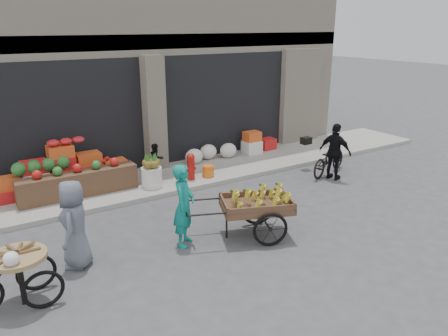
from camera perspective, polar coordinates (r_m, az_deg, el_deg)
ground at (r=8.81m, az=4.80°, el=-9.20°), size 80.00×80.00×0.00m
sidewalk at (r=12.03m, az=-7.02°, el=-1.26°), size 18.00×2.20×0.12m
building at (r=15.02m, az=-14.28°, el=15.13°), size 14.00×6.45×7.00m
fruit_display at (r=11.33m, az=-19.14°, el=-0.14°), size 3.10×1.12×1.24m
pineapple_bin at (r=11.21m, az=-9.42°, el=-1.18°), size 0.52×0.52×0.50m
fire_hydrant at (r=11.57m, az=-4.36°, el=0.34°), size 0.22×0.22×0.71m
orange_bucket at (r=11.83m, az=-2.08°, el=-0.40°), size 0.32×0.32×0.30m
right_bay_goods at (r=13.66m, az=1.75°, el=2.79°), size 3.35×0.60×0.70m
seated_person at (r=11.82m, az=-8.85°, el=0.97°), size 0.51×0.43×0.93m
banana_cart at (r=8.64m, az=3.95°, el=-4.59°), size 2.49×1.69×0.97m
vendor_woman at (r=8.29m, az=-5.26°, el=-4.89°), size 0.68×0.70×1.62m
tricycle_cart at (r=7.34m, az=-25.18°, el=-12.07°), size 1.42×0.85×0.95m
vendor_grey at (r=7.98m, az=-18.94°, el=-6.95°), size 0.81×0.92×1.58m
bicycle at (r=12.66m, az=13.53°, el=1.21°), size 1.82×1.11×0.90m
cyclist at (r=12.16m, az=14.31°, el=2.06°), size 0.65×0.98×1.55m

